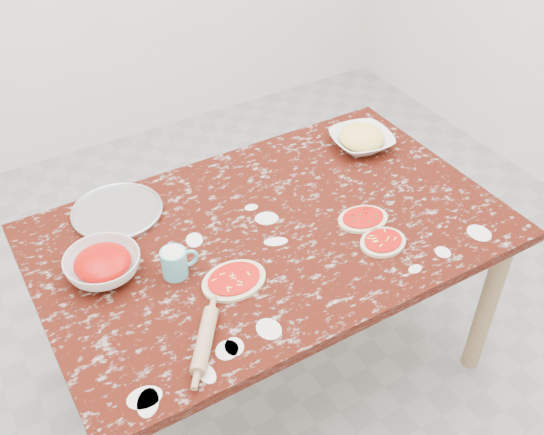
{
  "coord_description": "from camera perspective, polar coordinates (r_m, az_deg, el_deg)",
  "views": [
    {
      "loc": [
        -0.85,
        -1.43,
        2.18
      ],
      "look_at": [
        0.0,
        0.0,
        0.8
      ],
      "focal_mm": 41.89,
      "sensor_mm": 36.0,
      "label": 1
    }
  ],
  "objects": [
    {
      "name": "pizza_right",
      "position": [
        2.24,
        8.17,
        -0.12
      ],
      "size": [
        0.2,
        0.16,
        0.02
      ],
      "color": "beige",
      "rests_on": "worktable"
    },
    {
      "name": "pizza_mid",
      "position": [
        2.16,
        9.93,
        -2.19
      ],
      "size": [
        0.18,
        0.15,
        0.02
      ],
      "color": "beige",
      "rests_on": "worktable"
    },
    {
      "name": "pizza_left",
      "position": [
        2.0,
        -3.43,
        -5.65
      ],
      "size": [
        0.22,
        0.18,
        0.02
      ],
      "color": "beige",
      "rests_on": "worktable"
    },
    {
      "name": "cheese_bowl",
      "position": [
        2.61,
        8.03,
        6.83
      ],
      "size": [
        0.28,
        0.28,
        0.06
      ],
      "primitive_type": "imported",
      "rotation": [
        0.0,
        0.0,
        -0.16
      ],
      "color": "white",
      "rests_on": "worktable"
    },
    {
      "name": "worktable",
      "position": [
        2.25,
        0.0,
        -2.61
      ],
      "size": [
        1.6,
        1.0,
        0.75
      ],
      "color": "#320B05",
      "rests_on": "ground"
    },
    {
      "name": "pizza_tray",
      "position": [
        2.32,
        -13.73,
        0.48
      ],
      "size": [
        0.32,
        0.32,
        0.01
      ],
      "primitive_type": "cylinder",
      "rotation": [
        0.0,
        0.0,
        -0.02
      ],
      "color": "#B2B2B7",
      "rests_on": "worktable"
    },
    {
      "name": "ground",
      "position": [
        2.74,
        0.0,
        -12.99
      ],
      "size": [
        4.0,
        4.0,
        0.0
      ],
      "primitive_type": "plane",
      "color": "gray"
    },
    {
      "name": "flour_mug",
      "position": [
        2.02,
        -8.68,
        -4.0
      ],
      "size": [
        0.12,
        0.08,
        0.1
      ],
      "color": "#54BCC6",
      "rests_on": "worktable"
    },
    {
      "name": "sauce_bowl",
      "position": [
        2.07,
        -14.94,
        -4.22
      ],
      "size": [
        0.31,
        0.31,
        0.08
      ],
      "primitive_type": "imported",
      "rotation": [
        0.0,
        0.0,
        0.39
      ],
      "color": "white",
      "rests_on": "worktable"
    },
    {
      "name": "rolling_pin",
      "position": [
        1.83,
        -6.06,
        -10.9
      ],
      "size": [
        0.17,
        0.21,
        0.04
      ],
      "primitive_type": "cylinder",
      "rotation": [
        0.0,
        1.57,
        0.94
      ],
      "color": "tan",
      "rests_on": "worktable"
    }
  ]
}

